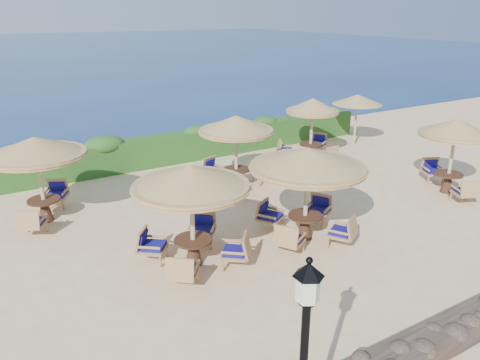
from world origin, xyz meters
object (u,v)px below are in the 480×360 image
at_px(cafe_set_4, 236,137).
at_px(cafe_set_5, 312,120).
at_px(cafe_set_0, 191,197).
at_px(cafe_set_1, 307,174).
at_px(cafe_set_2, 454,140).
at_px(cafe_set_3, 37,158).
at_px(extra_parasol, 357,100).

distance_m(cafe_set_4, cafe_set_5, 4.60).
height_order(cafe_set_0, cafe_set_1, same).
bearing_deg(cafe_set_5, cafe_set_2, -72.76).
bearing_deg(cafe_set_5, cafe_set_0, -146.40).
xyz_separation_m(cafe_set_1, cafe_set_5, (4.82, 5.70, -0.17)).
relative_size(cafe_set_3, cafe_set_5, 1.04).
height_order(cafe_set_2, cafe_set_5, same).
xyz_separation_m(cafe_set_0, cafe_set_1, (3.32, -0.29, 0.07)).
bearing_deg(cafe_set_0, cafe_set_3, 120.43).
height_order(cafe_set_2, cafe_set_3, same).
xyz_separation_m(extra_parasol, cafe_set_0, (-11.40, -6.14, -0.32)).
relative_size(extra_parasol, cafe_set_0, 0.83).
bearing_deg(cafe_set_4, cafe_set_3, 175.34).
relative_size(extra_parasol, cafe_set_1, 0.75).
xyz_separation_m(cafe_set_1, cafe_set_2, (6.52, 0.19, 0.01)).
bearing_deg(cafe_set_1, cafe_set_0, 174.95).
distance_m(cafe_set_1, cafe_set_4, 4.47).
bearing_deg(cafe_set_2, cafe_set_5, 107.24).
bearing_deg(extra_parasol, cafe_set_5, -167.35).
relative_size(cafe_set_0, cafe_set_2, 1.02).
height_order(extra_parasol, cafe_set_3, cafe_set_3).
distance_m(cafe_set_3, cafe_set_5, 10.92).
relative_size(cafe_set_0, cafe_set_4, 1.05).
bearing_deg(cafe_set_4, cafe_set_0, -131.71).
bearing_deg(cafe_set_4, cafe_set_5, 15.73).
xyz_separation_m(cafe_set_0, cafe_set_2, (9.84, -0.10, 0.08)).
bearing_deg(cafe_set_3, cafe_set_2, -20.80).
relative_size(cafe_set_3, cafe_set_4, 1.04).
bearing_deg(cafe_set_0, cafe_set_1, -5.05).
bearing_deg(cafe_set_5, cafe_set_3, -176.21).
bearing_deg(cafe_set_5, extra_parasol, 12.65).
distance_m(extra_parasol, cafe_set_5, 3.37).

